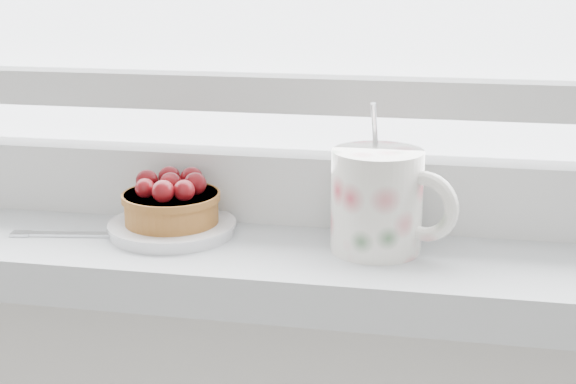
% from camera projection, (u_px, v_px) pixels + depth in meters
% --- Properties ---
extents(saucer, '(0.12, 0.12, 0.01)m').
position_uv_depth(saucer, '(172.00, 228.00, 0.78)').
color(saucer, white).
rests_on(saucer, windowsill).
extents(raspberry_tart, '(0.09, 0.09, 0.05)m').
position_uv_depth(raspberry_tart, '(172.00, 201.00, 0.77)').
color(raspberry_tart, brown).
rests_on(raspberry_tart, saucer).
extents(floral_mug, '(0.13, 0.11, 0.13)m').
position_uv_depth(floral_mug, '(380.00, 199.00, 0.72)').
color(floral_mug, white).
rests_on(floral_mug, windowsill).
extents(fork, '(0.18, 0.04, 0.00)m').
position_uv_depth(fork, '(103.00, 235.00, 0.77)').
color(fork, silver).
rests_on(fork, windowsill).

